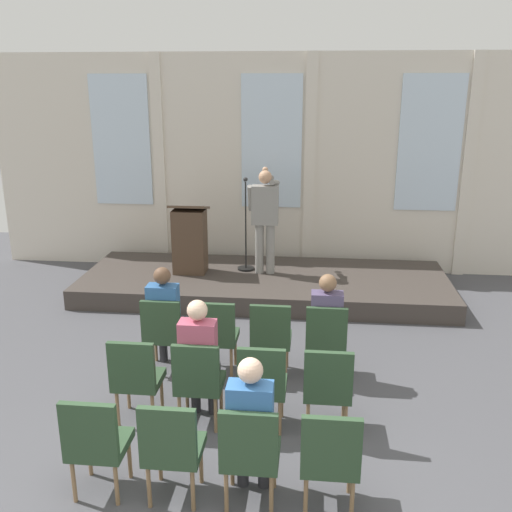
% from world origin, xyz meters
% --- Properties ---
extents(rear_partition, '(10.13, 0.14, 3.82)m').
position_xyz_m(rear_partition, '(0.03, 6.47, 1.94)').
color(rear_partition, silver).
rests_on(rear_partition, ground).
extents(stage_platform, '(5.91, 2.13, 0.31)m').
position_xyz_m(stage_platform, '(0.00, 5.11, 0.15)').
color(stage_platform, '#3F3833').
rests_on(stage_platform, ground).
extents(speaker, '(0.50, 0.69, 1.69)m').
position_xyz_m(speaker, '(-0.01, 5.25, 1.29)').
color(speaker, gray).
rests_on(speaker, stage_platform).
extents(mic_stand, '(0.28, 0.28, 1.56)m').
position_xyz_m(mic_stand, '(-0.34, 5.39, 0.64)').
color(mic_stand, black).
rests_on(mic_stand, stage_platform).
extents(lectern, '(0.60, 0.48, 1.16)m').
position_xyz_m(lectern, '(-1.23, 5.16, 0.86)').
color(lectern, '#4C3828').
rests_on(lectern, stage_platform).
extents(chair_r0_c0, '(0.46, 0.44, 0.94)m').
position_xyz_m(chair_r0_c0, '(-0.95, 2.35, 0.53)').
color(chair_r0_c0, olive).
rests_on(chair_r0_c0, ground).
extents(audience_r0_c0, '(0.36, 0.39, 1.29)m').
position_xyz_m(audience_r0_c0, '(-0.95, 2.43, 0.72)').
color(audience_r0_c0, '#2D2D33').
rests_on(audience_r0_c0, ground).
extents(chair_r0_c1, '(0.46, 0.44, 0.94)m').
position_xyz_m(chair_r0_c1, '(-0.32, 2.35, 0.53)').
color(chair_r0_c1, olive).
rests_on(chair_r0_c1, ground).
extents(chair_r0_c2, '(0.46, 0.44, 0.94)m').
position_xyz_m(chair_r0_c2, '(0.32, 2.35, 0.53)').
color(chair_r0_c2, olive).
rests_on(chair_r0_c2, ground).
extents(chair_r0_c3, '(0.46, 0.44, 0.94)m').
position_xyz_m(chair_r0_c3, '(0.95, 2.35, 0.53)').
color(chair_r0_c3, olive).
rests_on(chair_r0_c3, ground).
extents(audience_r0_c3, '(0.36, 0.39, 1.28)m').
position_xyz_m(audience_r0_c3, '(0.95, 2.43, 0.71)').
color(audience_r0_c3, '#2D2D33').
rests_on(audience_r0_c3, ground).
extents(chair_r1_c0, '(0.46, 0.44, 0.94)m').
position_xyz_m(chair_r1_c0, '(-0.95, 1.27, 0.53)').
color(chair_r1_c0, olive).
rests_on(chair_r1_c0, ground).
extents(chair_r1_c1, '(0.46, 0.44, 0.94)m').
position_xyz_m(chair_r1_c1, '(-0.32, 1.27, 0.53)').
color(chair_r1_c1, olive).
rests_on(chair_r1_c1, ground).
extents(audience_r1_c1, '(0.36, 0.39, 1.34)m').
position_xyz_m(audience_r1_c1, '(-0.32, 1.35, 0.74)').
color(audience_r1_c1, '#2D2D33').
rests_on(audience_r1_c1, ground).
extents(chair_r1_c2, '(0.46, 0.44, 0.94)m').
position_xyz_m(chair_r1_c2, '(0.32, 1.27, 0.53)').
color(chair_r1_c2, olive).
rests_on(chair_r1_c2, ground).
extents(chair_r1_c3, '(0.46, 0.44, 0.94)m').
position_xyz_m(chair_r1_c3, '(0.95, 1.27, 0.53)').
color(chair_r1_c3, olive).
rests_on(chair_r1_c3, ground).
extents(chair_r2_c0, '(0.46, 0.44, 0.94)m').
position_xyz_m(chair_r2_c0, '(-0.95, 0.19, 0.53)').
color(chair_r2_c0, olive).
rests_on(chair_r2_c0, ground).
extents(chair_r2_c1, '(0.46, 0.44, 0.94)m').
position_xyz_m(chair_r2_c1, '(-0.32, 0.19, 0.53)').
color(chair_r2_c1, olive).
rests_on(chair_r2_c1, ground).
extents(chair_r2_c2, '(0.46, 0.44, 0.94)m').
position_xyz_m(chair_r2_c2, '(0.32, 0.19, 0.53)').
color(chair_r2_c2, olive).
rests_on(chair_r2_c2, ground).
extents(audience_r2_c2, '(0.36, 0.39, 1.31)m').
position_xyz_m(audience_r2_c2, '(0.32, 0.27, 0.73)').
color(audience_r2_c2, '#2D2D33').
rests_on(audience_r2_c2, ground).
extents(chair_r2_c3, '(0.46, 0.44, 0.94)m').
position_xyz_m(chair_r2_c3, '(0.95, 0.19, 0.53)').
color(chair_r2_c3, olive).
rests_on(chair_r2_c3, ground).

